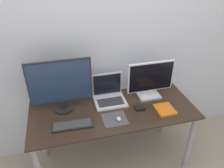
{
  "coord_description": "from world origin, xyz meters",
  "views": [
    {
      "loc": [
        -0.44,
        -1.31,
        2.06
      ],
      "look_at": [
        0.0,
        0.39,
        1.0
      ],
      "focal_mm": 35.0,
      "sensor_mm": 36.0,
      "label": 1
    }
  ],
  "objects_px": {
    "keyboard": "(73,125)",
    "mouse": "(119,119)",
    "power_brick": "(139,108)",
    "monitor_right": "(151,80)",
    "book": "(165,110)",
    "monitor_left": "(61,85)",
    "laptop": "(109,94)"
  },
  "relations": [
    {
      "from": "monitor_right",
      "to": "mouse",
      "type": "xyz_separation_m",
      "value": [
        -0.42,
        -0.3,
        -0.19
      ]
    },
    {
      "from": "keyboard",
      "to": "book",
      "type": "height_order",
      "value": "book"
    },
    {
      "from": "book",
      "to": "power_brick",
      "type": "bearing_deg",
      "value": 158.63
    },
    {
      "from": "mouse",
      "to": "power_brick",
      "type": "relative_size",
      "value": 0.68
    },
    {
      "from": "monitor_left",
      "to": "monitor_right",
      "type": "distance_m",
      "value": 0.9
    },
    {
      "from": "monitor_left",
      "to": "keyboard",
      "type": "xyz_separation_m",
      "value": [
        0.06,
        -0.26,
        -0.28
      ]
    },
    {
      "from": "power_brick",
      "to": "monitor_right",
      "type": "bearing_deg",
      "value": 45.56
    },
    {
      "from": "monitor_left",
      "to": "book",
      "type": "height_order",
      "value": "monitor_left"
    },
    {
      "from": "monitor_left",
      "to": "laptop",
      "type": "distance_m",
      "value": 0.52
    },
    {
      "from": "mouse",
      "to": "power_brick",
      "type": "distance_m",
      "value": 0.27
    },
    {
      "from": "laptop",
      "to": "mouse",
      "type": "xyz_separation_m",
      "value": [
        0.0,
        -0.35,
        -0.05
      ]
    },
    {
      "from": "mouse",
      "to": "laptop",
      "type": "bearing_deg",
      "value": 90.37
    },
    {
      "from": "book",
      "to": "monitor_left",
      "type": "bearing_deg",
      "value": 164.1
    },
    {
      "from": "laptop",
      "to": "book",
      "type": "relative_size",
      "value": 1.64
    },
    {
      "from": "monitor_left",
      "to": "mouse",
      "type": "height_order",
      "value": "monitor_left"
    },
    {
      "from": "monitor_left",
      "to": "power_brick",
      "type": "distance_m",
      "value": 0.79
    },
    {
      "from": "mouse",
      "to": "book",
      "type": "relative_size",
      "value": 0.31
    },
    {
      "from": "book",
      "to": "power_brick",
      "type": "relative_size",
      "value": 2.21
    },
    {
      "from": "monitor_right",
      "to": "power_brick",
      "type": "relative_size",
      "value": 5.52
    },
    {
      "from": "monitor_left",
      "to": "mouse",
      "type": "bearing_deg",
      "value": -32.09
    },
    {
      "from": "monitor_left",
      "to": "power_brick",
      "type": "bearing_deg",
      "value": -14.08
    },
    {
      "from": "laptop",
      "to": "keyboard",
      "type": "bearing_deg",
      "value": -142.98
    },
    {
      "from": "laptop",
      "to": "keyboard",
      "type": "height_order",
      "value": "laptop"
    },
    {
      "from": "book",
      "to": "laptop",
      "type": "bearing_deg",
      "value": 146.01
    },
    {
      "from": "monitor_right",
      "to": "power_brick",
      "type": "distance_m",
      "value": 0.32
    },
    {
      "from": "monitor_right",
      "to": "book",
      "type": "bearing_deg",
      "value": -78.84
    },
    {
      "from": "keyboard",
      "to": "mouse",
      "type": "xyz_separation_m",
      "value": [
        0.42,
        -0.04,
        0.01
      ]
    },
    {
      "from": "laptop",
      "to": "book",
      "type": "height_order",
      "value": "laptop"
    },
    {
      "from": "laptop",
      "to": "book",
      "type": "bearing_deg",
      "value": -33.99
    },
    {
      "from": "book",
      "to": "mouse",
      "type": "bearing_deg",
      "value": -176.76
    },
    {
      "from": "keyboard",
      "to": "mouse",
      "type": "bearing_deg",
      "value": -4.94
    },
    {
      "from": "keyboard",
      "to": "power_brick",
      "type": "height_order",
      "value": "power_brick"
    }
  ]
}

